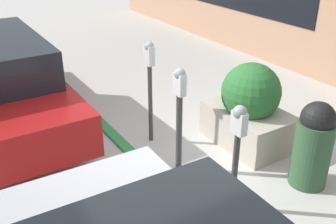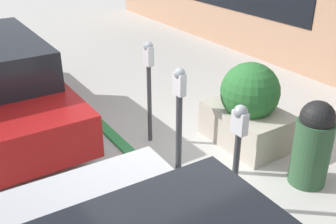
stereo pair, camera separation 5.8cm
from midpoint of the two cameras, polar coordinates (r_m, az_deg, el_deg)
ground_plane at (r=5.06m, az=-0.60°, el=-9.35°), size 40.00×40.00×0.00m
curb_strip at (r=5.01m, az=-1.39°, el=-9.45°), size 19.00×0.16×0.04m
parking_meter_nearest at (r=4.14m, az=10.44°, el=-4.05°), size 0.17×0.15×1.28m
parking_meter_second at (r=4.75m, az=2.01°, el=0.65°), size 0.16×0.14×1.40m
parking_meter_middle at (r=5.40m, az=-2.36°, el=5.30°), size 0.15×0.13×1.50m
planter_box at (r=5.65m, az=12.01°, el=0.43°), size 1.22×0.83×1.21m
trash_bin at (r=4.97m, az=20.65°, el=-4.41°), size 0.45×0.45×1.09m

